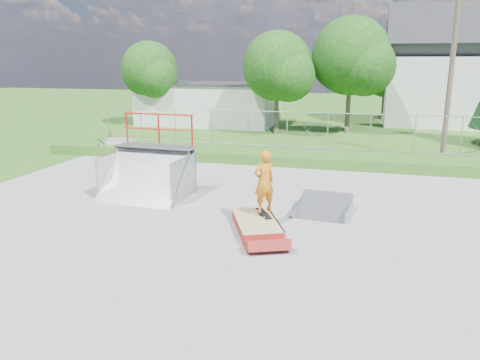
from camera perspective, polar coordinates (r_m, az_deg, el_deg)
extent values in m
plane|color=#315F1B|center=(13.87, -1.82, -5.58)|extent=(120.00, 120.00, 0.00)
cube|color=gray|center=(13.86, -1.82, -5.50)|extent=(20.00, 16.00, 0.04)
cube|color=#315F1B|center=(22.73, 5.25, 2.92)|extent=(24.00, 3.00, 0.50)
cube|color=maroon|center=(13.41, 2.02, -5.55)|extent=(1.94, 2.55, 0.32)
cube|color=tan|center=(13.35, 2.03, -4.85)|extent=(1.96, 2.57, 0.02)
cube|color=black|center=(13.67, 2.91, -4.15)|extent=(0.64, 0.77, 0.13)
imported|color=#C66E15|center=(13.41, 2.96, -0.49)|extent=(0.78, 0.77, 1.81)
cube|color=beige|center=(36.58, -3.69, 9.23)|extent=(10.00, 6.00, 3.00)
cube|color=beige|center=(38.86, 23.28, 9.90)|extent=(8.00, 6.00, 5.00)
cube|color=#28282C|center=(38.81, 23.78, 14.89)|extent=(8.40, 6.08, 6.08)
cylinder|color=brown|center=(24.73, 24.29, 11.42)|extent=(0.24, 0.24, 8.00)
cylinder|color=brown|center=(31.21, 4.45, 7.84)|extent=(0.30, 0.30, 2.45)
sphere|color=#173B10|center=(31.01, 4.57, 13.70)|extent=(4.48, 4.48, 4.48)
sphere|color=#173B10|center=(30.33, 5.94, 12.60)|extent=(3.36, 3.36, 3.36)
cylinder|color=brown|center=(32.65, 13.00, 8.12)|extent=(0.30, 0.30, 2.80)
sphere|color=#173B10|center=(32.48, 13.36, 14.51)|extent=(5.12, 5.12, 5.12)
sphere|color=#173B10|center=(31.82, 15.02, 13.27)|extent=(3.84, 3.84, 3.84)
cylinder|color=brown|center=(36.30, -10.77, 8.40)|extent=(0.30, 0.30, 2.27)
sphere|color=#173B10|center=(36.13, -11.00, 13.07)|extent=(4.16, 4.16, 4.16)
sphere|color=#173B10|center=(35.34, -10.17, 12.24)|extent=(3.12, 3.12, 3.12)
cylinder|color=brown|center=(40.63, 17.07, 8.51)|extent=(0.30, 0.30, 2.10)
sphere|color=#173B10|center=(40.48, 17.36, 12.35)|extent=(3.84, 3.84, 3.84)
sphere|color=#173B10|center=(40.04, 18.37, 11.57)|extent=(2.88, 2.88, 2.88)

